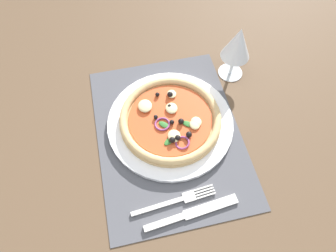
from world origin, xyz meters
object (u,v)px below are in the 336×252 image
(fork, at_px, (178,200))
(wine_glass, at_px, (238,45))
(plate, at_px, (170,123))
(knife, at_px, (192,213))
(pizza, at_px, (170,119))

(fork, distance_m, wine_glass, 0.39)
(plate, relative_size, knife, 1.48)
(pizza, relative_size, wine_glass, 1.59)
(wine_glass, bearing_deg, fork, -35.22)
(pizza, distance_m, knife, 0.22)
(plate, bearing_deg, wine_glass, 122.59)
(plate, distance_m, pizza, 0.02)
(fork, relative_size, knife, 0.90)
(plate, height_order, fork, plate)
(pizza, bearing_deg, knife, -0.82)
(plate, bearing_deg, knife, -0.81)
(fork, height_order, wine_glass, wine_glass)
(knife, bearing_deg, fork, 118.32)
(plate, xyz_separation_m, wine_glass, (-0.12, 0.19, 0.09))
(plate, xyz_separation_m, pizza, (0.00, 0.00, 0.02))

